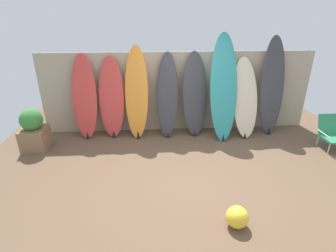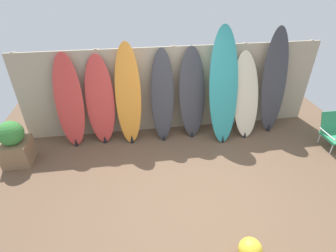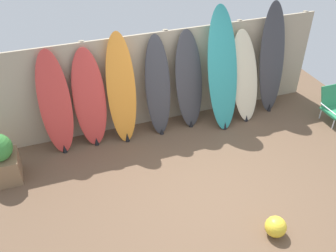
# 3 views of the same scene
# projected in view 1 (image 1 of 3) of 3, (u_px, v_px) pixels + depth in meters

# --- Properties ---
(ground) EXTENTS (7.68, 7.68, 0.00)m
(ground) POSITION_uv_depth(u_px,v_px,m) (189.00, 176.00, 4.49)
(ground) COLOR brown
(fence_back) EXTENTS (6.08, 0.11, 1.80)m
(fence_back) POSITION_uv_depth(u_px,v_px,m) (178.00, 92.00, 5.96)
(fence_back) COLOR tan
(fence_back) RESTS_ON ground
(surfboard_red_0) EXTENTS (0.53, 0.41, 1.82)m
(surfboard_red_0) POSITION_uv_depth(u_px,v_px,m) (84.00, 98.00, 5.59)
(surfboard_red_0) COLOR #D13D38
(surfboard_red_0) RESTS_ON ground
(surfboard_red_1) EXTENTS (0.57, 0.43, 1.76)m
(surfboard_red_1) POSITION_uv_depth(u_px,v_px,m) (112.00, 98.00, 5.65)
(surfboard_red_1) COLOR #D13D38
(surfboard_red_1) RESTS_ON ground
(surfboard_orange_2) EXTENTS (0.53, 0.46, 1.97)m
(surfboard_orange_2) POSITION_uv_depth(u_px,v_px,m) (137.00, 94.00, 5.58)
(surfboard_orange_2) COLOR orange
(surfboard_orange_2) RESTS_ON ground
(surfboard_charcoal_3) EXTENTS (0.49, 0.49, 1.83)m
(surfboard_charcoal_3) POSITION_uv_depth(u_px,v_px,m) (167.00, 96.00, 5.66)
(surfboard_charcoal_3) COLOR #38383D
(surfboard_charcoal_3) RESTS_ON ground
(surfboard_charcoal_4) EXTENTS (0.59, 0.48, 1.84)m
(surfboard_charcoal_4) POSITION_uv_depth(u_px,v_px,m) (195.00, 95.00, 5.72)
(surfboard_charcoal_4) COLOR #38383D
(surfboard_charcoal_4) RESTS_ON ground
(surfboard_teal_5) EXTENTS (0.59, 0.70, 2.22)m
(surfboard_teal_5) POSITION_uv_depth(u_px,v_px,m) (224.00, 88.00, 5.52)
(surfboard_teal_5) COLOR teal
(surfboard_teal_5) RESTS_ON ground
(surfboard_cream_6) EXTENTS (0.65, 0.66, 1.71)m
(surfboard_cream_6) POSITION_uv_depth(u_px,v_px,m) (245.00, 99.00, 5.71)
(surfboard_cream_6) COLOR beige
(surfboard_cream_6) RESTS_ON ground
(surfboard_charcoal_7) EXTENTS (0.54, 0.48, 2.15)m
(surfboard_charcoal_7) POSITION_uv_depth(u_px,v_px,m) (272.00, 87.00, 5.76)
(surfboard_charcoal_7) COLOR #38383D
(surfboard_charcoal_7) RESTS_ON ground
(beach_chair) EXTENTS (0.50, 0.55, 0.65)m
(beach_chair) POSITION_uv_depth(u_px,v_px,m) (332.00, 132.00, 5.36)
(beach_chair) COLOR silver
(beach_chair) RESTS_ON ground
(planter_box) EXTENTS (0.48, 0.50, 0.85)m
(planter_box) POSITION_uv_depth(u_px,v_px,m) (34.00, 130.00, 5.25)
(planter_box) COLOR #846647
(planter_box) RESTS_ON ground
(beach_ball) EXTENTS (0.29, 0.29, 0.29)m
(beach_ball) POSITION_uv_depth(u_px,v_px,m) (237.00, 217.00, 3.39)
(beach_ball) COLOR yellow
(beach_ball) RESTS_ON ground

